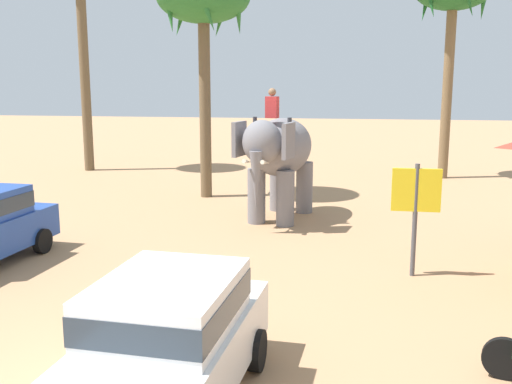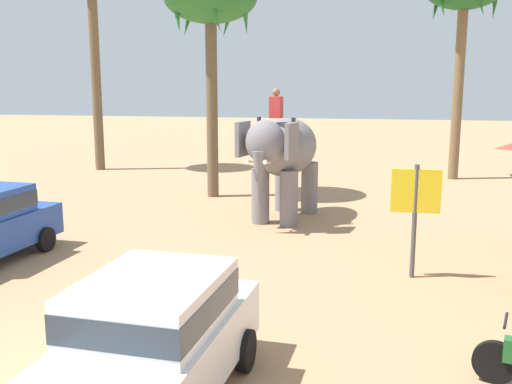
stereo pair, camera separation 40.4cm
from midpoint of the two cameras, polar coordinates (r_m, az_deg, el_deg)
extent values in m
cube|color=white|center=(7.60, -8.63, -15.77)|extent=(1.93, 4.19, 0.76)
cube|color=white|center=(7.40, -8.47, -10.58)|extent=(1.68, 2.19, 0.64)
cube|color=#2D3842|center=(7.40, -8.47, -10.58)|extent=(1.70, 2.21, 0.35)
cylinder|color=black|center=(8.59, 0.35, -15.18)|extent=(0.21, 0.61, 0.60)
cylinder|color=black|center=(9.13, -10.35, -13.76)|extent=(0.21, 0.61, 0.60)
cylinder|color=black|center=(15.02, -19.11, -4.38)|extent=(0.22, 0.61, 0.60)
ellipsoid|color=slate|center=(17.42, 3.64, 4.41)|extent=(2.20, 3.36, 1.70)
cylinder|color=slate|center=(16.61, 3.92, -0.62)|extent=(0.52, 0.52, 1.60)
cylinder|color=slate|center=(16.92, 1.11, -0.39)|extent=(0.52, 0.52, 1.60)
cylinder|color=slate|center=(18.35, 5.87, 0.42)|extent=(0.52, 0.52, 1.60)
cylinder|color=slate|center=(18.62, 3.29, 0.62)|extent=(0.52, 0.52, 1.60)
ellipsoid|color=slate|center=(15.87, 1.65, 4.90)|extent=(1.28, 1.21, 1.20)
cube|color=slate|center=(15.71, 4.24, 4.99)|extent=(0.28, 0.81, 0.96)
cube|color=slate|center=(16.24, -0.58, 5.21)|extent=(0.28, 0.81, 0.96)
cone|color=slate|center=(15.59, 1.02, 1.09)|extent=(0.43, 0.43, 1.60)
cone|color=beige|center=(15.47, 1.99, 2.88)|extent=(0.23, 0.58, 0.21)
cone|color=beige|center=(15.66, 0.22, 2.98)|extent=(0.23, 0.58, 0.21)
cube|color=red|center=(16.53, 2.68, 8.26)|extent=(0.38, 0.30, 0.60)
sphere|color=#8E6647|center=(16.52, 2.69, 9.71)|extent=(0.22, 0.22, 0.22)
cylinder|color=#333338|center=(16.39, 4.37, 6.29)|extent=(0.12, 0.12, 0.55)
cylinder|color=#333338|center=(16.75, 0.99, 6.41)|extent=(0.12, 0.12, 0.55)
cylinder|color=black|center=(8.96, 23.52, -14.98)|extent=(0.61, 0.25, 0.60)
cylinder|color=black|center=(8.72, 24.43, -11.35)|extent=(0.18, 0.54, 0.04)
cylinder|color=brown|center=(28.15, -15.01, 12.00)|extent=(0.44, 0.44, 9.75)
cylinder|color=brown|center=(20.70, -3.76, 8.72)|extent=(0.40, 0.40, 6.70)
cone|color=#286B2D|center=(20.54, -0.48, 17.25)|extent=(0.40, 0.92, 1.64)
cone|color=#286B2D|center=(21.83, -2.06, 16.86)|extent=(0.91, 0.57, 1.67)
cone|color=#286B2D|center=(21.76, -5.93, 16.83)|extent=(0.73, 0.83, 1.69)
cone|color=#286B2D|center=(20.43, -7.17, 17.21)|extent=(0.73, 0.83, 1.69)
cone|color=#286B2D|center=(19.63, -3.69, 17.54)|extent=(0.91, 0.57, 1.67)
cylinder|color=brown|center=(25.96, 19.55, 9.54)|extent=(0.41, 0.41, 7.61)
cone|color=#1E5B28|center=(27.34, 20.50, 16.89)|extent=(0.91, 0.57, 1.67)
cone|color=#1E5B28|center=(26.75, 17.67, 17.20)|extent=(0.73, 0.83, 1.69)
cylinder|color=#4C4C51|center=(12.60, 16.08, -2.81)|extent=(0.10, 0.10, 2.40)
cube|color=yellow|center=(12.47, 16.23, 0.10)|extent=(1.00, 0.08, 0.90)
camera|label=1|loc=(0.20, -89.12, 0.17)|focal=41.01mm
camera|label=2|loc=(0.20, 90.88, -0.17)|focal=41.01mm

